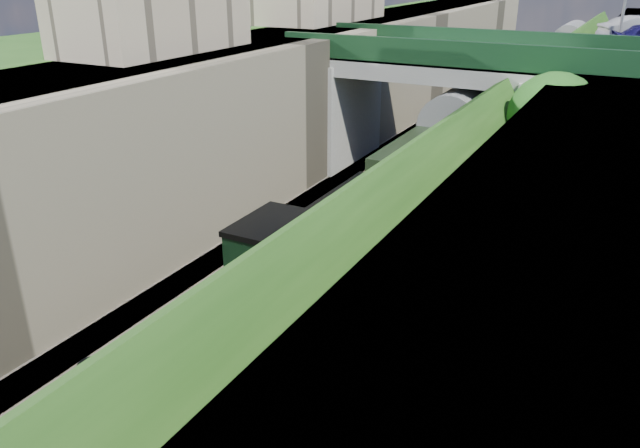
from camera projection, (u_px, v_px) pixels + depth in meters
The scene contains 14 objects.
trackbed at pixel (414, 199), 29.38m from camera, with size 10.00×90.00×0.20m, color #473F38.
retaining_wall at pixel (311, 115), 30.43m from camera, with size 1.00×90.00×7.00m, color #756B56.
street_plateau_left at pixel (251, 108), 31.93m from camera, with size 6.00×90.00×7.00m, color #262628.
embankment_slope at pixel (518, 175), 24.50m from camera, with size 4.38×90.00×6.36m.
track_left at pixel (375, 189), 30.19m from camera, with size 2.50×90.00×0.20m.
track_right at pixel (439, 200), 28.81m from camera, with size 2.50×90.00×0.20m.
road_bridge at pixel (465, 101), 30.70m from camera, with size 16.00×6.40×7.25m.
building_near at pixel (152, 0), 25.12m from camera, with size 4.00×8.00×4.00m, color gray.
tree at pixel (556, 122), 24.35m from camera, with size 3.60×3.80×6.60m.
locomotive at pixel (230, 350), 14.81m from camera, with size 3.10×10.22×3.83m.
tender at pixel (358, 246), 20.92m from camera, with size 2.70×6.00×3.05m.
coach_front at pixel (464, 144), 31.03m from camera, with size 2.90×18.00×3.70m.
coach_middle at pixel (534, 84), 46.36m from camera, with size 2.90×18.00×3.70m.
coach_rear at pixel (569, 54), 61.69m from camera, with size 2.90×18.00×3.70m.
Camera 1 is at (8.92, -6.43, 10.41)m, focal length 35.00 mm.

